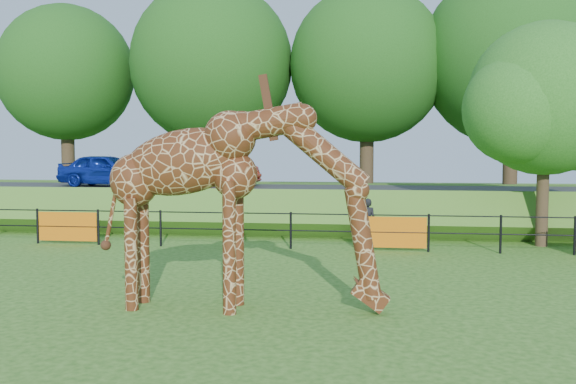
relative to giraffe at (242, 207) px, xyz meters
name	(u,v)px	position (x,y,z in m)	size (l,w,h in m)	color
ground	(230,321)	(-0.05, -0.84, -1.92)	(90.00, 90.00, 0.00)	#2B5C17
giraffe	(242,207)	(0.00, 0.00, 0.00)	(5.37, 0.99, 3.83)	#502510
perimeter_fence	(291,231)	(-0.05, 7.16, -1.37)	(28.07, 0.10, 1.10)	black
embankment	(315,205)	(-0.05, 14.66, -1.27)	(40.00, 9.00, 1.30)	#2B5C17
road	(311,190)	(-0.05, 13.16, -0.56)	(40.00, 5.00, 0.12)	#303033
car_blue	(107,170)	(-8.41, 13.24, 0.17)	(1.57, 3.89, 1.33)	#152EAA
car_red	(206,169)	(-4.45, 13.94, 0.21)	(1.50, 4.29, 1.41)	red
visitor	(367,221)	(2.18, 8.63, -1.21)	(0.52, 0.34, 1.42)	black
tree_east	(548,105)	(7.54, 8.79, 2.36)	(5.40, 4.71, 6.76)	#332117
bg_tree_line	(365,64)	(1.84, 21.16, 5.28)	(37.30, 8.80, 11.82)	#332117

